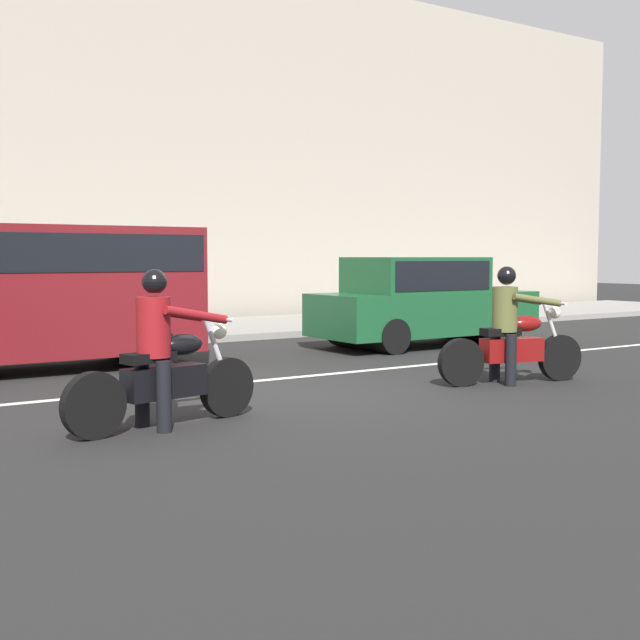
% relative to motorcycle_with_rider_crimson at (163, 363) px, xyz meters
% --- Properties ---
extents(ground_plane, '(80.00, 80.00, 0.00)m').
position_rel_motorcycle_with_rider_crimson_xyz_m(ground_plane, '(2.05, 1.30, -0.65)').
color(ground_plane, black).
extents(sidewalk_slab, '(40.00, 4.40, 0.14)m').
position_rel_motorcycle_with_rider_crimson_xyz_m(sidewalk_slab, '(2.05, 9.30, -0.58)').
color(sidewalk_slab, gray).
rests_on(sidewalk_slab, ground_plane).
extents(building_facade, '(40.00, 1.40, 9.50)m').
position_rel_motorcycle_with_rider_crimson_xyz_m(building_facade, '(2.05, 12.70, 4.09)').
color(building_facade, '#A89E8E').
rests_on(building_facade, ground_plane).
extents(lane_marking_stripe, '(18.00, 0.14, 0.01)m').
position_rel_motorcycle_with_rider_crimson_xyz_m(lane_marking_stripe, '(2.41, 2.20, -0.65)').
color(lane_marking_stripe, silver).
rests_on(lane_marking_stripe, ground_plane).
extents(motorcycle_with_rider_crimson, '(2.21, 0.77, 1.61)m').
position_rel_motorcycle_with_rider_crimson_xyz_m(motorcycle_with_rider_crimson, '(0.00, 0.00, 0.00)').
color(motorcycle_with_rider_crimson, black).
rests_on(motorcycle_with_rider_crimson, ground_plane).
extents(motorcycle_with_rider_olive, '(2.17, 0.83, 1.60)m').
position_rel_motorcycle_with_rider_crimson_xyz_m(motorcycle_with_rider_olive, '(5.09, 0.12, -0.00)').
color(motorcycle_with_rider_olive, black).
rests_on(motorcycle_with_rider_olive, ground_plane).
extents(parked_van_maroon, '(4.44, 1.96, 2.19)m').
position_rel_motorcycle_with_rider_crimson_xyz_m(parked_van_maroon, '(0.17, 4.94, 0.61)').
color(parked_van_maroon, maroon).
rests_on(parked_van_maroon, ground_plane).
extents(parked_sedan_forest_green, '(4.51, 1.82, 1.72)m').
position_rel_motorcycle_with_rider_crimson_xyz_m(parked_sedan_forest_green, '(7.12, 4.42, 0.23)').
color(parked_sedan_forest_green, '#164C28').
rests_on(parked_sedan_forest_green, ground_plane).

